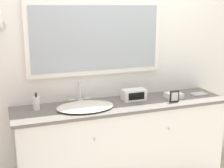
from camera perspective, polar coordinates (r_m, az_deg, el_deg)
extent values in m
cube|color=white|center=(3.16, 0.20, 4.91)|extent=(8.00, 0.06, 2.55)
cube|color=white|center=(3.02, -2.91, 8.36)|extent=(1.35, 0.04, 0.71)
cube|color=#9EA8B2|center=(3.00, -2.80, 8.32)|extent=(1.26, 0.01, 0.62)
cylinder|color=silver|center=(2.89, -19.66, 9.92)|extent=(0.09, 0.01, 0.09)
cylinder|color=silver|center=(2.84, -19.65, 9.87)|extent=(0.02, 0.10, 0.02)
cylinder|color=white|center=(2.79, -19.75, 11.24)|extent=(0.02, 0.02, 0.14)
cube|color=white|center=(3.16, 1.99, -11.37)|extent=(2.02, 0.48, 0.84)
cube|color=#66605B|center=(3.00, 2.06, -3.81)|extent=(2.09, 0.51, 0.03)
sphere|color=silver|center=(2.73, -3.21, -10.14)|extent=(0.02, 0.02, 0.02)
sphere|color=silver|center=(3.01, 10.37, -8.05)|extent=(0.02, 0.02, 0.02)
ellipsoid|color=silver|center=(2.85, -4.89, -4.13)|extent=(0.53, 0.37, 0.03)
cylinder|color=silver|center=(3.04, -5.90, -3.03)|extent=(0.06, 0.06, 0.03)
cylinder|color=silver|center=(3.01, -5.94, -1.33)|extent=(0.02, 0.02, 0.16)
cylinder|color=silver|center=(2.96, -5.82, -0.03)|extent=(0.02, 0.07, 0.02)
cylinder|color=white|center=(3.02, -7.29, -2.89)|extent=(0.06, 0.02, 0.02)
cylinder|color=white|center=(3.05, -4.54, -2.63)|extent=(0.06, 0.02, 0.02)
cylinder|color=white|center=(2.87, -13.67, -3.47)|extent=(0.06, 0.06, 0.12)
cylinder|color=black|center=(2.85, -13.76, -2.01)|extent=(0.02, 0.02, 0.04)
cube|color=black|center=(2.83, -13.75, -1.73)|extent=(0.02, 0.03, 0.01)
cube|color=white|center=(3.09, 4.06, -1.95)|extent=(0.23, 0.12, 0.11)
cube|color=black|center=(3.04, 4.48, -2.22)|extent=(0.17, 0.01, 0.07)
cube|color=black|center=(3.06, 11.33, -2.24)|extent=(0.10, 0.01, 0.12)
cube|color=beige|center=(3.06, 11.40, -2.28)|extent=(0.07, 0.00, 0.08)
cube|color=white|center=(3.22, 11.22, -2.03)|extent=(0.16, 0.14, 0.05)
cube|color=#ADADB2|center=(3.40, 15.61, -1.77)|extent=(0.16, 0.11, 0.01)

